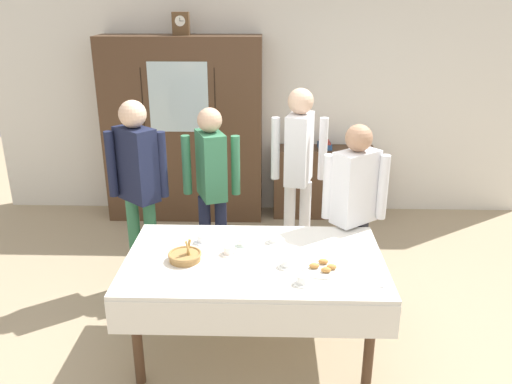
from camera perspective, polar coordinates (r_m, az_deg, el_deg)
The scene contains 21 objects.
ground_plane at distance 4.32m, azimuth -0.08°, elevation -15.00°, with size 12.00×12.00×0.00m, color tan.
back_wall at distance 6.27m, azimuth 0.63°, elevation 9.95°, with size 6.40×0.10×2.70m, color silver.
dining_table at distance 3.75m, azimuth -0.19°, elevation -8.72°, with size 1.84×1.10×0.77m.
wall_cabinet at distance 6.12m, azimuth -7.94°, elevation 6.73°, with size 1.81×0.46×2.12m.
mantel_clock at distance 5.94m, azimuth -8.24°, elevation 17.83°, with size 0.18×0.11×0.24m.
bookshelf_low at distance 6.30m, azimuth 7.35°, elevation 1.10°, with size 1.18×0.35×0.84m.
book_stack at distance 6.17m, azimuth 7.54°, elevation 5.14°, with size 0.16×0.21×0.08m.
tea_cup_mid_left at distance 3.95m, azimuth 2.00°, elevation -5.14°, with size 0.13×0.13×0.06m.
tea_cup_front_edge at distance 3.97m, azimuth -5.93°, elevation -5.14°, with size 0.13×0.13×0.06m.
tea_cup_mid_right at distance 3.43m, azimuth 5.11°, elevation -9.59°, with size 0.13×0.13×0.06m.
tea_cup_far_right at distance 3.62m, azimuth 3.36°, elevation -7.81°, with size 0.13×0.13×0.06m.
tea_cup_near_left at distance 3.78m, azimuth -2.99°, elevation -6.46°, with size 0.13×0.13×0.06m.
tea_cup_back_edge at distance 3.89m, azimuth -1.40°, elevation -5.59°, with size 0.13×0.13×0.06m.
bread_basket at distance 3.72m, azimuth -7.80°, elevation -6.97°, with size 0.24×0.24×0.16m.
pastry_plate at distance 3.61m, azimuth 7.37°, elevation -8.24°, with size 0.28×0.28×0.05m.
spoon_near_left at distance 3.54m, azimuth 0.12°, elevation -8.86°, with size 0.12×0.02×0.01m.
spoon_mid_right at distance 3.48m, azimuth 13.26°, elevation -10.07°, with size 0.12×0.02×0.01m.
person_behind_table_right at distance 4.70m, azimuth -4.91°, elevation 1.57°, with size 0.52×0.41×1.62m.
person_behind_table_left at distance 4.88m, azimuth 4.72°, elevation 3.45°, with size 0.52×0.40×1.76m.
person_near_right_end at distance 4.27m, azimuth 10.74°, elevation -0.95°, with size 0.52×0.38×1.60m.
person_by_cabinet at distance 4.59m, azimuth -12.84°, elevation 1.58°, with size 0.52×0.39×1.73m.
Camera 1 is at (0.10, -3.50, 2.52)m, focal length 36.46 mm.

